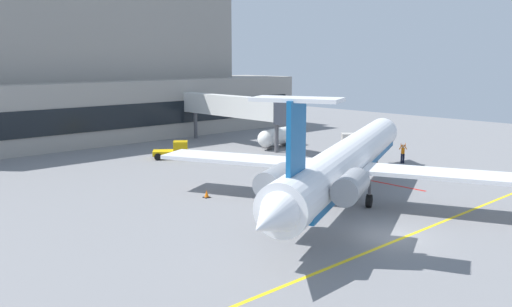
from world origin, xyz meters
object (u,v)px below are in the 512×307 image
Objects in this scene: baggage_tug at (349,143)px; marshaller at (403,153)px; regional_jet at (347,160)px; pushback_tractor at (174,151)px; fuel_tank at (278,136)px.

marshaller is at bearing -102.07° from baggage_tug.
regional_jet is 22.29m from pushback_tractor.
pushback_tractor is at bearing 150.12° from baggage_tug.
marshaller is (14.69, -17.07, 0.17)m from pushback_tractor.
marshaller is (15.34, 5.10, -2.00)m from regional_jet.
fuel_tank is at bearing -10.29° from pushback_tractor.
baggage_tug is 0.55× the size of fuel_tank.
pushback_tractor is at bearing 130.71° from marshaller.
fuel_tank is 14.94m from marshaller.
fuel_tank is (13.23, 19.89, -1.73)m from regional_jet.
baggage_tug is at bearing 36.97° from regional_jet.
fuel_tank is (12.59, -2.29, 0.43)m from pushback_tractor.
pushback_tractor is (0.65, 22.17, -2.16)m from regional_jet.
pushback_tractor is 12.80m from fuel_tank.
marshaller reaches higher than baggage_tug.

